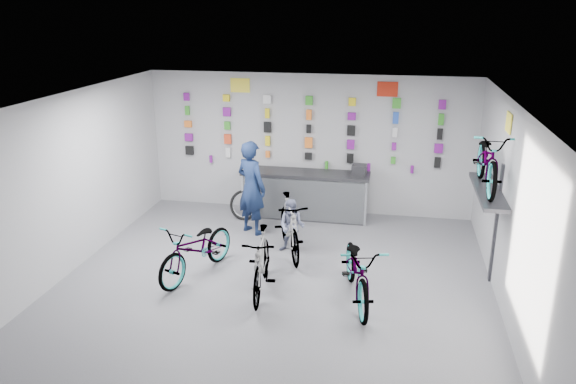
% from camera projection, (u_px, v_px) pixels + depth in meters
% --- Properties ---
extents(floor, '(8.00, 8.00, 0.00)m').
position_uv_depth(floor, '(269.00, 295.00, 8.82)').
color(floor, '#505055').
rests_on(floor, ground).
extents(ceiling, '(8.00, 8.00, 0.00)m').
position_uv_depth(ceiling, '(266.00, 105.00, 7.87)').
color(ceiling, white).
rests_on(ceiling, wall_back).
extents(wall_back, '(7.00, 0.00, 7.00)m').
position_uv_depth(wall_back, '(309.00, 144.00, 12.07)').
color(wall_back, '#AAAAAC').
rests_on(wall_back, floor).
extents(wall_front, '(7.00, 0.00, 7.00)m').
position_uv_depth(wall_front, '(159.00, 367.00, 4.62)').
color(wall_front, '#AAAAAC').
rests_on(wall_front, floor).
extents(wall_left, '(0.00, 8.00, 8.00)m').
position_uv_depth(wall_left, '(54.00, 192.00, 8.98)').
color(wall_left, '#AAAAAC').
rests_on(wall_left, floor).
extents(wall_right, '(0.00, 8.00, 8.00)m').
position_uv_depth(wall_right, '(515.00, 222.00, 7.71)').
color(wall_right, '#AAAAAC').
rests_on(wall_right, floor).
extents(counter, '(2.70, 0.66, 1.00)m').
position_uv_depth(counter, '(305.00, 195.00, 11.96)').
color(counter, black).
rests_on(counter, floor).
extents(merch_wall, '(5.58, 0.08, 1.56)m').
position_uv_depth(merch_wall, '(310.00, 131.00, 11.90)').
color(merch_wall, black).
rests_on(merch_wall, wall_back).
extents(wall_bracket, '(0.39, 1.90, 2.00)m').
position_uv_depth(wall_bracket, '(489.00, 196.00, 8.87)').
color(wall_bracket, '#333338').
rests_on(wall_bracket, wall_right).
extents(sign_left, '(0.42, 0.02, 0.30)m').
position_uv_depth(sign_left, '(240.00, 85.00, 11.94)').
color(sign_left, yellow).
rests_on(sign_left, wall_back).
extents(sign_right, '(0.42, 0.02, 0.30)m').
position_uv_depth(sign_right, '(387.00, 89.00, 11.38)').
color(sign_right, red).
rests_on(sign_right, wall_back).
extents(sign_side, '(0.02, 0.40, 0.30)m').
position_uv_depth(sign_side, '(509.00, 123.00, 8.47)').
color(sign_side, yellow).
rests_on(sign_side, wall_right).
extents(bike_left, '(1.21, 1.97, 0.98)m').
position_uv_depth(bike_left, '(197.00, 248.00, 9.33)').
color(bike_left, gray).
rests_on(bike_left, floor).
extents(bike_center, '(0.66, 1.75, 1.02)m').
position_uv_depth(bike_center, '(261.00, 263.00, 8.76)').
color(bike_center, gray).
rests_on(bike_center, floor).
extents(bike_right, '(1.10, 2.06, 1.03)m').
position_uv_depth(bike_right, '(358.00, 270.00, 8.52)').
color(bike_right, gray).
rests_on(bike_right, floor).
extents(bike_service, '(1.11, 1.87, 1.09)m').
position_uv_depth(bike_service, '(290.00, 226.00, 10.13)').
color(bike_service, gray).
rests_on(bike_service, floor).
extents(bike_wall, '(0.63, 1.80, 0.95)m').
position_uv_depth(bike_wall, '(488.00, 160.00, 8.70)').
color(bike_wall, gray).
rests_on(bike_wall, wall_bracket).
extents(clerk, '(0.82, 0.73, 1.88)m').
position_uv_depth(clerk, '(251.00, 188.00, 11.00)').
color(clerk, '#132143').
rests_on(clerk, floor).
extents(customer, '(0.54, 0.45, 1.02)m').
position_uv_depth(customer, '(292.00, 226.00, 10.22)').
color(customer, slate).
rests_on(customer, floor).
extents(spare_wheel, '(0.67, 0.31, 0.64)m').
position_uv_depth(spare_wheel, '(244.00, 205.00, 11.90)').
color(spare_wheel, black).
rests_on(spare_wheel, floor).
extents(register, '(0.30, 0.32, 0.22)m').
position_uv_depth(register, '(359.00, 170.00, 11.57)').
color(register, black).
rests_on(register, counter).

